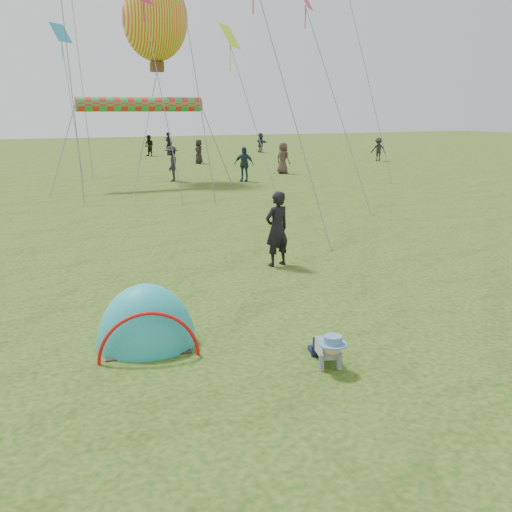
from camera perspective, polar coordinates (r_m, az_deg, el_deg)
name	(u,v)px	position (r m, az deg, el deg)	size (l,w,h in m)	color
ground	(262,354)	(8.50, 0.58, -9.73)	(140.00, 140.00, 0.00)	#154609
crawling_toddler	(328,348)	(8.08, 7.21, -9.09)	(0.49, 0.71, 0.54)	black
popup_tent	(147,345)	(8.95, -10.83, -8.73)	(1.49, 1.23, 1.93)	teal
standing_adult	(277,229)	(12.94, 2.11, 2.72)	(0.63, 0.41, 1.72)	black
crowd_person_1	(149,146)	(45.28, -10.64, 10.79)	(0.78, 0.61, 1.61)	black
crowd_person_3	(172,164)	(29.04, -8.42, 9.13)	(1.13, 0.65, 1.75)	black
crowd_person_4	(283,158)	(32.31, 2.71, 9.76)	(0.85, 0.55, 1.73)	#432F29
crowd_person_6	(169,144)	(46.09, -8.71, 11.04)	(0.65, 0.43, 1.79)	black
crowd_person_8	(244,164)	(28.67, -1.22, 9.16)	(1.00, 0.42, 1.71)	#243744
crowd_person_9	(378,149)	(41.21, 12.14, 10.39)	(1.04, 0.60, 1.61)	black
crowd_person_10	(199,152)	(38.56, -5.74, 10.36)	(0.78, 0.51, 1.59)	black
crowd_person_11	(261,143)	(48.62, 0.48, 11.27)	(1.50, 0.48, 1.61)	#26323F
balloon_kite	(155,24)	(30.02, -10.05, 21.87)	(3.14, 3.14, 4.40)	#BEEA1C
rainbow_tube_kite	(140,104)	(27.04, -11.48, 14.65)	(0.64, 0.64, 5.66)	red
diamond_kite_4	(61,33)	(35.02, -18.94, 20.37)	(1.16, 1.16, 0.00)	#2F99CB
diamond_kite_8	(230,36)	(25.81, -2.63, 21.10)	(1.12, 1.12, 0.00)	#D7FD28
diamond_kite_11	(306,0)	(23.93, 4.98, 24.19)	(0.85, 0.85, 0.00)	#DA4465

